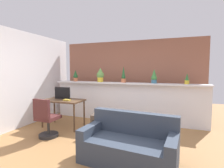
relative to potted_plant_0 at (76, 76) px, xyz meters
The scene contains 16 objects.
ground_plane 2.93m from the potted_plant_0, 49.45° to the right, with size 12.00×12.00×0.00m, color #9E7042.
divider_wall 1.87m from the potted_plant_0, ahead, with size 4.59×0.16×1.14m, color white.
plant_shelf 1.70m from the potted_plant_0, ahead, with size 4.59×0.35×0.04m, color white.
brick_wall_behind 1.81m from the potted_plant_0, 20.25° to the left, with size 4.59×0.10×2.50m, color #935B47.
side_wall_left 1.79m from the potted_plant_0, 118.44° to the right, with size 0.12×4.40×2.60m, color white.
potted_plant_0 is the anchor object (origin of this frame).
potted_plant_1 0.89m from the potted_plant_0, ahead, with size 0.23×0.23×0.44m.
potted_plant_2 1.65m from the potted_plant_0, ahead, with size 0.14×0.14×0.49m.
potted_plant_3 2.54m from the potted_plant_0, ahead, with size 0.16×0.16×0.40m.
potted_plant_4 3.39m from the potted_plant_0, ahead, with size 0.12×0.12×0.29m.
desk 1.28m from the potted_plant_0, 76.25° to the right, with size 1.10×0.60×0.75m.
tv_monitor 1.08m from the potted_plant_0, 79.46° to the right, with size 0.48×0.04×0.33m, color black.
office_chair 2.09m from the potted_plant_0, 79.02° to the right, with size 0.46×0.46×0.91m.
side_cube_shelf 2.21m from the potted_plant_0, 39.87° to the right, with size 0.40×0.41×0.50m.
book_on_desk 1.37m from the potted_plant_0, 68.76° to the right, with size 0.18×0.10×0.04m, color gold.
couch 3.40m from the potted_plant_0, 42.32° to the right, with size 1.62×0.89×0.80m.
Camera 1 is at (1.38, -2.89, 1.54)m, focal length 27.30 mm.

